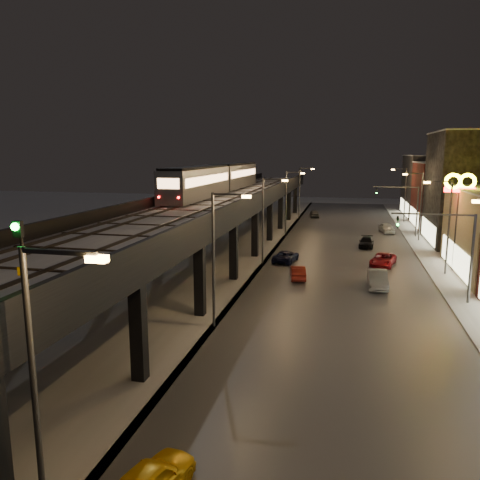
{
  "coord_description": "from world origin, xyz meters",
  "views": [
    {
      "loc": [
        7.7,
        -15.54,
        11.43
      ],
      "look_at": [
        -0.14,
        18.27,
        5.0
      ],
      "focal_mm": 35.0,
      "sensor_mm": 36.0,
      "label": 1
    }
  ],
  "objects_px": {
    "subway_train": "(219,178)",
    "rail_signal": "(20,247)",
    "car_mid_silver": "(286,257)",
    "car_far_white": "(314,214)",
    "car_onc_silver": "(377,280)",
    "car_onc_white": "(366,243)",
    "car_near_white": "(298,273)",
    "car_onc_dark": "(383,260)",
    "car_onc_red": "(387,228)"
  },
  "relations": [
    {
      "from": "car_onc_red",
      "to": "car_mid_silver",
      "type": "bearing_deg",
      "value": -128.78
    },
    {
      "from": "car_onc_silver",
      "to": "car_onc_dark",
      "type": "distance_m",
      "value": 8.44
    },
    {
      "from": "car_onc_silver",
      "to": "car_onc_red",
      "type": "bearing_deg",
      "value": 83.35
    },
    {
      "from": "subway_train",
      "to": "car_mid_silver",
      "type": "distance_m",
      "value": 15.73
    },
    {
      "from": "subway_train",
      "to": "car_onc_red",
      "type": "bearing_deg",
      "value": 29.96
    },
    {
      "from": "car_onc_dark",
      "to": "car_onc_silver",
      "type": "bearing_deg",
      "value": -83.13
    },
    {
      "from": "rail_signal",
      "to": "car_mid_silver",
      "type": "distance_m",
      "value": 37.28
    },
    {
      "from": "rail_signal",
      "to": "car_onc_dark",
      "type": "height_order",
      "value": "rail_signal"
    },
    {
      "from": "car_mid_silver",
      "to": "car_onc_dark",
      "type": "relative_size",
      "value": 0.96
    },
    {
      "from": "car_onc_silver",
      "to": "subway_train",
      "type": "bearing_deg",
      "value": 136.5
    },
    {
      "from": "car_onc_white",
      "to": "car_onc_red",
      "type": "relative_size",
      "value": 1.02
    },
    {
      "from": "rail_signal",
      "to": "car_near_white",
      "type": "xyz_separation_m",
      "value": [
        5.54,
        29.69,
        -7.98
      ]
    },
    {
      "from": "car_near_white",
      "to": "car_onc_white",
      "type": "height_order",
      "value": "car_near_white"
    },
    {
      "from": "subway_train",
      "to": "car_onc_dark",
      "type": "distance_m",
      "value": 23.17
    },
    {
      "from": "subway_train",
      "to": "car_mid_silver",
      "type": "relative_size",
      "value": 7.9
    },
    {
      "from": "subway_train",
      "to": "car_onc_white",
      "type": "relative_size",
      "value": 8.25
    },
    {
      "from": "subway_train",
      "to": "car_onc_red",
      "type": "height_order",
      "value": "subway_train"
    },
    {
      "from": "car_far_white",
      "to": "car_onc_silver",
      "type": "height_order",
      "value": "car_onc_silver"
    },
    {
      "from": "subway_train",
      "to": "rail_signal",
      "type": "xyz_separation_m",
      "value": [
        6.4,
        -45.64,
        0.26
      ]
    },
    {
      "from": "car_mid_silver",
      "to": "car_far_white",
      "type": "relative_size",
      "value": 1.11
    },
    {
      "from": "car_near_white",
      "to": "rail_signal",
      "type": "bearing_deg",
      "value": 69.47
    },
    {
      "from": "rail_signal",
      "to": "car_far_white",
      "type": "bearing_deg",
      "value": 86.91
    },
    {
      "from": "car_far_white",
      "to": "car_onc_white",
      "type": "height_order",
      "value": "car_far_white"
    },
    {
      "from": "car_mid_silver",
      "to": "car_onc_white",
      "type": "distance_m",
      "value": 13.27
    },
    {
      "from": "subway_train",
      "to": "rail_signal",
      "type": "relative_size",
      "value": 12.44
    },
    {
      "from": "car_mid_silver",
      "to": "car_onc_white",
      "type": "xyz_separation_m",
      "value": [
        8.64,
        10.08,
        -0.0
      ]
    },
    {
      "from": "car_mid_silver",
      "to": "car_onc_silver",
      "type": "bearing_deg",
      "value": 146.78
    },
    {
      "from": "car_near_white",
      "to": "car_onc_red",
      "type": "distance_m",
      "value": 30.22
    },
    {
      "from": "car_near_white",
      "to": "car_far_white",
      "type": "distance_m",
      "value": 43.29
    },
    {
      "from": "car_far_white",
      "to": "car_onc_white",
      "type": "bearing_deg",
      "value": 100.29
    },
    {
      "from": "car_mid_silver",
      "to": "car_far_white",
      "type": "bearing_deg",
      "value": -82.52
    },
    {
      "from": "car_near_white",
      "to": "car_onc_silver",
      "type": "height_order",
      "value": "car_onc_silver"
    },
    {
      "from": "car_near_white",
      "to": "car_far_white",
      "type": "bearing_deg",
      "value": -97.84
    },
    {
      "from": "subway_train",
      "to": "car_onc_dark",
      "type": "relative_size",
      "value": 7.55
    },
    {
      "from": "subway_train",
      "to": "car_onc_silver",
      "type": "xyz_separation_m",
      "value": [
        18.95,
        -17.3,
        -7.59
      ]
    },
    {
      "from": "car_onc_white",
      "to": "subway_train",
      "type": "bearing_deg",
      "value": -174.18
    },
    {
      "from": "car_onc_dark",
      "to": "car_far_white",
      "type": "bearing_deg",
      "value": 118.53
    },
    {
      "from": "rail_signal",
      "to": "car_far_white",
      "type": "height_order",
      "value": "rail_signal"
    },
    {
      "from": "subway_train",
      "to": "car_onc_silver",
      "type": "bearing_deg",
      "value": -42.39
    },
    {
      "from": "rail_signal",
      "to": "car_onc_silver",
      "type": "xyz_separation_m",
      "value": [
        12.55,
        28.35,
        -7.85
      ]
    },
    {
      "from": "car_onc_silver",
      "to": "car_onc_white",
      "type": "xyz_separation_m",
      "value": [
        -0.34,
        17.96,
        -0.13
      ]
    },
    {
      "from": "car_onc_white",
      "to": "car_onc_red",
      "type": "xyz_separation_m",
      "value": [
        3.25,
        11.93,
        0.09
      ]
    },
    {
      "from": "rail_signal",
      "to": "car_near_white",
      "type": "bearing_deg",
      "value": 79.43
    },
    {
      "from": "car_near_white",
      "to": "car_onc_white",
      "type": "relative_size",
      "value": 0.89
    },
    {
      "from": "rail_signal",
      "to": "car_onc_silver",
      "type": "bearing_deg",
      "value": 66.12
    },
    {
      "from": "car_far_white",
      "to": "car_onc_silver",
      "type": "bearing_deg",
      "value": 93.98
    },
    {
      "from": "car_near_white",
      "to": "car_onc_silver",
      "type": "relative_size",
      "value": 0.83
    },
    {
      "from": "rail_signal",
      "to": "car_far_white",
      "type": "relative_size",
      "value": 0.71
    },
    {
      "from": "car_far_white",
      "to": "car_mid_silver",
      "type": "bearing_deg",
      "value": 82.47
    },
    {
      "from": "car_near_white",
      "to": "car_onc_red",
      "type": "height_order",
      "value": "car_onc_red"
    }
  ]
}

